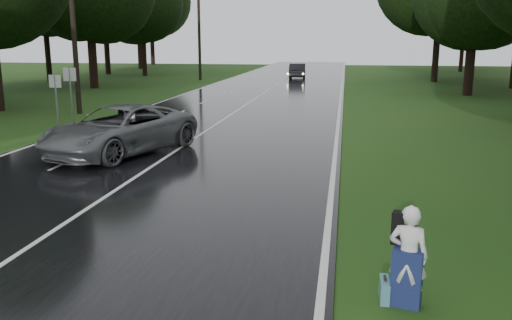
{
  "coord_description": "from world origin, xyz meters",
  "views": [
    {
      "loc": [
        6.05,
        -8.16,
        4.05
      ],
      "look_at": [
        3.93,
        4.66,
        1.1
      ],
      "focal_mm": 37.41,
      "sensor_mm": 36.0,
      "label": 1
    }
  ],
  "objects": [
    {
      "name": "road_sign_a",
      "position": [
        -7.2,
        14.82,
        0.0
      ],
      "size": [
        0.59,
        0.1,
        2.45
      ],
      "primitive_type": null,
      "color": "white",
      "rests_on": "ground"
    },
    {
      "name": "far_car",
      "position": [
        1.1,
        48.24,
        0.82
      ],
      "size": [
        1.96,
        4.81,
        1.55
      ],
      "primitive_type": "imported",
      "rotation": [
        0.0,
        0.0,
        3.21
      ],
      "color": "black",
      "rests_on": "road"
    },
    {
      "name": "grey_car",
      "position": [
        -1.82,
        9.58,
        0.89
      ],
      "size": [
        4.77,
        6.75,
        1.71
      ],
      "primitive_type": "imported",
      "rotation": [
        0.0,
        0.0,
        5.93
      ],
      "color": "#56595C",
      "rests_on": "road"
    },
    {
      "name": "tree_left_f",
      "position": [
        -16.4,
        50.11,
        0.0
      ],
      "size": [
        9.01,
        9.01,
        14.07
      ],
      "primitive_type": null,
      "color": "black",
      "rests_on": "ground"
    },
    {
      "name": "road_sign_b",
      "position": [
        -7.2,
        16.21,
        0.0
      ],
      "size": [
        0.65,
        0.1,
        2.71
      ],
      "primitive_type": null,
      "color": "white",
      "rests_on": "ground"
    },
    {
      "name": "tree_left_e",
      "position": [
        -14.93,
        34.46,
        0.0
      ],
      "size": [
        9.08,
        9.08,
        14.19
      ],
      "primitive_type": null,
      "color": "black",
      "rests_on": "ground"
    },
    {
      "name": "suitcase",
      "position": [
        6.79,
        -0.15,
        0.17
      ],
      "size": [
        0.14,
        0.49,
        0.34
      ],
      "primitive_type": "cube",
      "rotation": [
        0.0,
        0.0,
        0.0
      ],
      "color": "teal",
      "rests_on": "ground"
    },
    {
      "name": "utility_pole_mid",
      "position": [
        -8.5,
        19.39,
        0.0
      ],
      "size": [
        1.8,
        0.28,
        9.31
      ],
      "primitive_type": null,
      "color": "black",
      "rests_on": "ground"
    },
    {
      "name": "hitchhiker",
      "position": [
        7.1,
        -0.26,
        0.76
      ],
      "size": [
        0.67,
        0.64,
        1.63
      ],
      "color": "silver",
      "rests_on": "ground"
    },
    {
      "name": "utility_pole_far",
      "position": [
        -8.5,
        44.87,
        0.0
      ],
      "size": [
        1.8,
        0.28,
        10.53
      ],
      "primitive_type": null,
      "color": "black",
      "rests_on": "ground"
    },
    {
      "name": "ground",
      "position": [
        0.0,
        0.0,
        0.0
      ],
      "size": [
        160.0,
        160.0,
        0.0
      ],
      "primitive_type": "plane",
      "color": "#224313",
      "rests_on": "ground"
    },
    {
      "name": "tree_right_e",
      "position": [
        15.0,
        33.29,
        0.0
      ],
      "size": [
        8.2,
        8.2,
        12.81
      ],
      "primitive_type": null,
      "color": "black",
      "rests_on": "ground"
    },
    {
      "name": "lane_center",
      "position": [
        0.0,
        20.0,
        0.04
      ],
      "size": [
        0.12,
        140.0,
        0.01
      ],
      "primitive_type": "cube",
      "color": "silver",
      "rests_on": "road"
    },
    {
      "name": "road",
      "position": [
        0.0,
        20.0,
        0.02
      ],
      "size": [
        12.0,
        140.0,
        0.04
      ],
      "primitive_type": "cube",
      "color": "black",
      "rests_on": "ground"
    },
    {
      "name": "tree_right_f",
      "position": [
        14.61,
        46.28,
        0.0
      ],
      "size": [
        10.7,
        10.7,
        16.72
      ],
      "primitive_type": null,
      "color": "black",
      "rests_on": "ground"
    }
  ]
}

